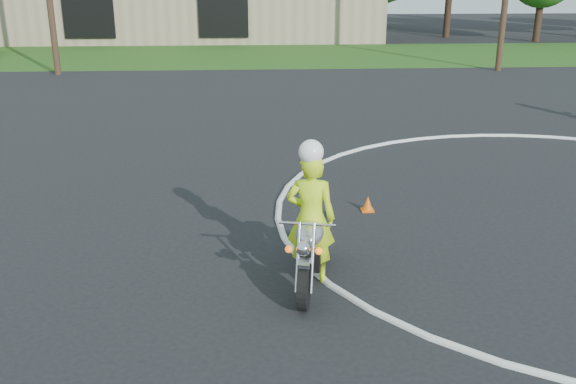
{
  "coord_description": "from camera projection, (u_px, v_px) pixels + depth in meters",
  "views": [
    {
      "loc": [
        -6.48,
        -8.23,
        4.48
      ],
      "look_at": [
        -5.9,
        1.41,
        1.1
      ],
      "focal_mm": 40.0,
      "sensor_mm": 36.0,
      "label": 1
    }
  ],
  "objects": [
    {
      "name": "primary_motorcycle",
      "position": [
        311.0,
        248.0,
        9.44
      ],
      "size": [
        0.92,
        2.24,
        1.19
      ],
      "rotation": [
        0.0,
        0.0,
        -0.21
      ],
      "color": "black",
      "rests_on": "ground"
    },
    {
      "name": "grass_strip",
      "position": [
        368.0,
        55.0,
        35.04
      ],
      "size": [
        120.0,
        10.0,
        0.02
      ],
      "primitive_type": "cube",
      "color": "#1E4714",
      "rests_on": "ground"
    },
    {
      "name": "rider_primary_grp",
      "position": [
        311.0,
        214.0,
        9.41
      ],
      "size": [
        0.81,
        0.62,
        2.2
      ],
      "rotation": [
        0.0,
        0.0,
        -0.21
      ],
      "color": "#C9F319",
      "rests_on": "ground"
    }
  ]
}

